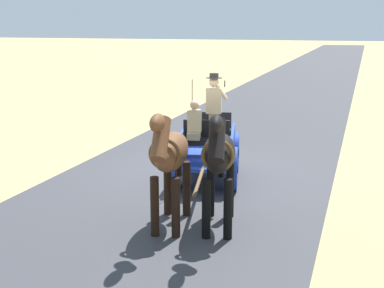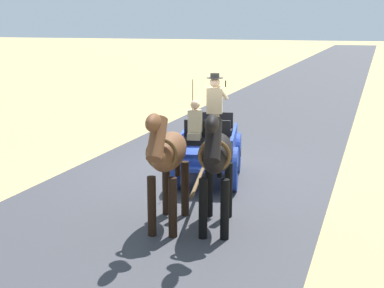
{
  "view_description": "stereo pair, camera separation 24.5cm",
  "coord_description": "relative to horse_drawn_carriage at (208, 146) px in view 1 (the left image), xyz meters",
  "views": [
    {
      "loc": [
        -3.74,
        12.19,
        3.58
      ],
      "look_at": [
        -0.36,
        1.59,
        1.1
      ],
      "focal_mm": 51.16,
      "sensor_mm": 36.0,
      "label": 1
    },
    {
      "loc": [
        -3.97,
        12.11,
        3.58
      ],
      "look_at": [
        -0.36,
        1.59,
        1.1
      ],
      "focal_mm": 51.16,
      "sensor_mm": 36.0,
      "label": 2
    }
  ],
  "objects": [
    {
      "name": "road_surface",
      "position": [
        0.38,
        -0.48,
        -0.81
      ],
      "size": [
        6.35,
        160.0,
        0.01
      ],
      "primitive_type": "cube",
      "color": "#38383D",
      "rests_on": "ground"
    },
    {
      "name": "ground_plane",
      "position": [
        0.38,
        -0.48,
        -0.82
      ],
      "size": [
        200.0,
        200.0,
        0.0
      ],
      "primitive_type": "plane",
      "color": "tan"
    },
    {
      "name": "horse_drawn_carriage",
      "position": [
        0.0,
        0.0,
        0.0
      ],
      "size": [
        1.88,
        4.51,
        2.5
      ],
      "color": "#1E3899",
      "rests_on": "ground"
    },
    {
      "name": "horse_near_side",
      "position": [
        -1.03,
        2.88,
        0.51
      ],
      "size": [
        0.87,
        2.15,
        2.21
      ],
      "color": "black",
      "rests_on": "ground"
    },
    {
      "name": "horse_off_side",
      "position": [
        -0.19,
        3.05,
        0.51
      ],
      "size": [
        0.79,
        2.15,
        2.21
      ],
      "color": "brown",
      "rests_on": "ground"
    }
  ]
}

